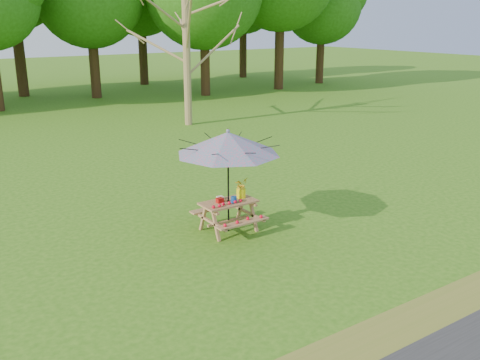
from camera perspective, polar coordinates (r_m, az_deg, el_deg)
ground at (r=8.88m, az=-9.74°, el=-13.32°), size 120.00×120.00×0.00m
picnic_table at (r=11.56m, az=-1.23°, el=-3.92°), size 1.20×1.32×0.67m
patio_umbrella at (r=11.09m, az=-1.29°, el=3.95°), size 2.35×2.35×2.25m
produce_bins at (r=11.41m, az=-1.51°, el=-2.08°), size 0.38×0.46×0.13m
tomatoes_row at (r=11.21m, az=-1.39°, el=-2.53°), size 0.77×0.13×0.07m
flower_bucket at (r=11.62m, az=0.11°, el=-0.78°), size 0.33×0.31×0.44m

